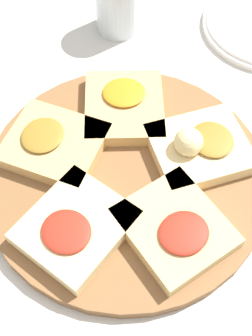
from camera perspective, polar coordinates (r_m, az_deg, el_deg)
The scene contains 8 objects.
ground_plane at distance 0.66m, azimuth 0.00°, elevation -1.35°, with size 3.00×3.00×0.00m, color beige.
serving_board at distance 0.66m, azimuth 0.00°, elevation -0.94°, with size 0.39×0.39×0.02m, color brown.
focaccia_slice_0 at distance 0.66m, azimuth 8.87°, elevation 2.58°, with size 0.17×0.17×0.05m.
focaccia_slice_1 at distance 0.70m, azimuth -0.22°, elevation 7.57°, with size 0.17×0.17×0.03m.
focaccia_slice_2 at distance 0.67m, azimuth -8.85°, elevation 2.94°, with size 0.14×0.16×0.03m.
focaccia_slice_3 at distance 0.60m, azimuth -6.50°, elevation -6.97°, with size 0.13×0.12×0.03m.
focaccia_slice_4 at distance 0.60m, azimuth 6.03°, elevation -7.29°, with size 0.15×0.16×0.03m.
water_glass at distance 0.85m, azimuth -0.97°, elevation 19.46°, with size 0.08×0.08×0.10m, color silver.
Camera 1 is at (-0.28, -0.20, 0.56)m, focal length 50.00 mm.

